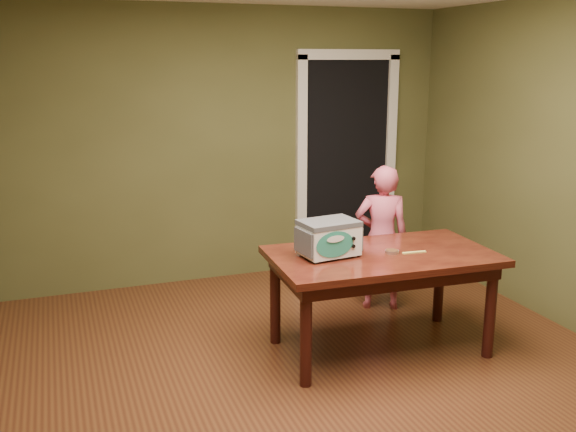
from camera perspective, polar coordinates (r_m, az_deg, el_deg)
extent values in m
plane|color=#593219|center=(4.30, 3.25, -15.61)|extent=(5.00, 5.00, 0.00)
cube|color=brown|center=(6.17, -5.88, 6.20)|extent=(4.50, 0.02, 2.60)
cube|color=black|center=(6.91, 4.07, 4.95)|extent=(0.90, 0.60, 2.10)
cube|color=black|center=(6.63, 5.18, 4.55)|extent=(0.90, 0.02, 2.10)
cube|color=white|center=(6.42, 1.19, 4.31)|extent=(0.10, 0.06, 2.20)
cube|color=white|center=(6.84, 9.04, 4.73)|extent=(0.10, 0.06, 2.20)
cube|color=white|center=(6.53, 5.46, 14.10)|extent=(1.10, 0.06, 0.10)
cube|color=black|center=(4.67, 8.34, -3.56)|extent=(1.64, 0.97, 0.05)
cube|color=black|center=(4.70, 8.31, -4.43)|extent=(1.51, 0.84, 0.10)
cylinder|color=black|center=(4.25, 1.60, -10.64)|extent=(0.08, 0.08, 0.70)
cylinder|color=black|center=(4.86, -1.14, -7.39)|extent=(0.08, 0.08, 0.70)
cylinder|color=black|center=(4.86, 17.54, -8.08)|extent=(0.08, 0.08, 0.70)
cylinder|color=black|center=(5.41, 13.29, -5.56)|extent=(0.08, 0.08, 0.70)
cylinder|color=#4C4F54|center=(4.39, 2.51, -4.11)|extent=(0.03, 0.03, 0.02)
cylinder|color=#4C4F54|center=(4.57, 1.21, -3.40)|extent=(0.03, 0.03, 0.02)
cylinder|color=#4C4F54|center=(4.55, 6.00, -3.52)|extent=(0.03, 0.03, 0.02)
cylinder|color=#4C4F54|center=(4.72, 4.61, -2.86)|extent=(0.03, 0.03, 0.02)
cube|color=white|center=(4.52, 3.62, -2.05)|extent=(0.42, 0.32, 0.22)
cube|color=#4C4F54|center=(4.49, 3.64, -0.62)|extent=(0.42, 0.33, 0.03)
cube|color=#4C4F54|center=(4.43, 1.38, -2.38)|extent=(0.05, 0.25, 0.17)
cube|color=#4C4F54|center=(4.63, 5.76, -1.73)|extent=(0.05, 0.25, 0.17)
ellipsoid|color=#288C74|center=(4.39, 4.20, -2.55)|extent=(0.29, 0.05, 0.18)
cylinder|color=black|center=(4.46, 5.85, -2.00)|extent=(0.03, 0.02, 0.03)
cylinder|color=black|center=(4.47, 5.83, -2.69)|extent=(0.02, 0.02, 0.02)
cylinder|color=silver|center=(4.68, 9.23, -3.14)|extent=(0.10, 0.10, 0.02)
cylinder|color=#55311C|center=(4.67, 9.23, -3.06)|extent=(0.09, 0.09, 0.01)
cube|color=#DFD861|center=(4.71, 11.16, -3.18)|extent=(0.18, 0.04, 0.01)
imported|color=#D25672|center=(5.52, 8.31, -1.92)|extent=(0.53, 0.45, 1.25)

